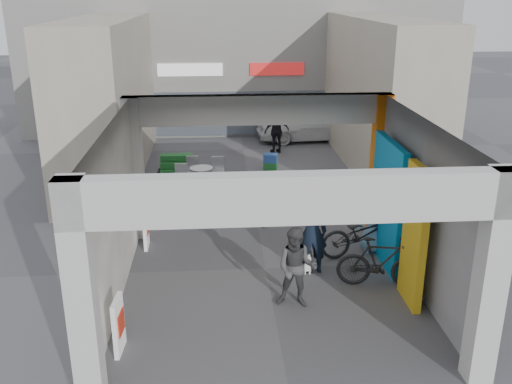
{
  "coord_description": "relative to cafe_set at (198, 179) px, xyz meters",
  "views": [
    {
      "loc": [
        -1.03,
        -11.29,
        5.84
      ],
      "look_at": [
        -0.14,
        1.0,
        1.45
      ],
      "focal_mm": 40.0,
      "sensor_mm": 36.0,
      "label": 1
    }
  ],
  "objects": [
    {
      "name": "arcade_canopy",
      "position": [
        2.15,
        -6.35,
        1.98
      ],
      "size": [
        6.4,
        6.45,
        6.4
      ],
      "color": "#BAB9B5",
      "rests_on": "ground"
    },
    {
      "name": "ground",
      "position": [
        1.61,
        -5.53,
        -0.32
      ],
      "size": [
        90.0,
        90.0,
        0.0
      ],
      "primitive_type": "plane",
      "color": "#515156",
      "rests_on": "ground"
    },
    {
      "name": "bollard_right",
      "position": [
        3.18,
        -3.18,
        0.1
      ],
      "size": [
        0.09,
        0.09,
        0.85
      ],
      "primitive_type": "cylinder",
      "color": "gray",
      "rests_on": "ground"
    },
    {
      "name": "advert_board_far",
      "position": [
        -1.13,
        -4.2,
        0.19
      ],
      "size": [
        0.1,
        0.55,
        1.0
      ],
      "rotation": [
        0.0,
        0.0,
        0.01
      ],
      "color": "silver",
      "rests_on": "ground"
    },
    {
      "name": "far_building",
      "position": [
        1.61,
        8.47,
        3.67
      ],
      "size": [
        18.0,
        4.08,
        8.0
      ],
      "color": "white",
      "rests_on": "ground"
    },
    {
      "name": "man_with_dog",
      "position": [
        2.58,
        -5.72,
        0.61
      ],
      "size": [
        0.68,
        0.45,
        1.86
      ],
      "primitive_type": "imported",
      "rotation": [
        0.0,
        0.0,
        3.14
      ],
      "color": "black",
      "rests_on": "ground"
    },
    {
      "name": "white_van",
      "position": [
        4.22,
        5.68,
        0.34
      ],
      "size": [
        4.0,
        1.88,
        1.32
      ],
      "primitive_type": "imported",
      "rotation": [
        0.0,
        0.0,
        1.65
      ],
      "color": "white",
      "rests_on": "ground"
    },
    {
      "name": "advert_board_near",
      "position": [
        -1.13,
        -8.39,
        0.19
      ],
      "size": [
        0.14,
        0.55,
        1.0
      ],
      "rotation": [
        0.0,
        0.0,
        -0.08
      ],
      "color": "silver",
      "rests_on": "ground"
    },
    {
      "name": "man_back_turned",
      "position": [
        2.06,
        -7.12,
        0.49
      ],
      "size": [
        0.92,
        0.79,
        1.62
      ],
      "primitive_type": "imported",
      "rotation": [
        0.0,
        0.0,
        -0.26
      ],
      "color": "#424245",
      "rests_on": "ground"
    },
    {
      "name": "man_crates",
      "position": [
        2.86,
        3.91,
        0.52
      ],
      "size": [
        1.06,
        0.69,
        1.68
      ],
      "primitive_type": "imported",
      "rotation": [
        0.0,
        0.0,
        3.45
      ],
      "color": "black",
      "rests_on": "ground"
    },
    {
      "name": "border_collie",
      "position": [
        2.49,
        -5.75,
        -0.08
      ],
      "size": [
        0.23,
        0.44,
        0.61
      ],
      "rotation": [
        0.0,
        0.0,
        0.12
      ],
      "color": "black",
      "rests_on": "ground"
    },
    {
      "name": "crate_stack",
      "position": [
        2.42,
        1.76,
        -0.04
      ],
      "size": [
        0.52,
        0.45,
        0.56
      ],
      "rotation": [
        0.0,
        0.0,
        -0.25
      ],
      "color": "#1A5B21",
      "rests_on": "ground"
    },
    {
      "name": "bollard_left",
      "position": [
        0.06,
        -3.17,
        0.17
      ],
      "size": [
        0.09,
        0.09,
        0.98
      ],
      "primitive_type": "cylinder",
      "color": "gray",
      "rests_on": "ground"
    },
    {
      "name": "bollard_center",
      "position": [
        1.74,
        -3.25,
        0.11
      ],
      "size": [
        0.09,
        0.09,
        0.86
      ],
      "primitive_type": "cylinder",
      "color": "gray",
      "rests_on": "ground"
    },
    {
      "name": "produce_stand",
      "position": [
        -0.71,
        0.92,
        -0.0
      ],
      "size": [
        1.22,
        0.66,
        0.8
      ],
      "rotation": [
        0.0,
        0.0,
        -0.36
      ],
      "color": "black",
      "rests_on": "ground"
    },
    {
      "name": "plaza_bldg_left",
      "position": [
        -2.89,
        1.97,
        2.18
      ],
      "size": [
        2.0,
        9.0,
        5.0
      ],
      "primitive_type": "cube",
      "color": "#A9A08C",
      "rests_on": "ground"
    },
    {
      "name": "bicycle_rear",
      "position": [
        3.91,
        -6.49,
        0.23
      ],
      "size": [
        1.89,
        0.84,
        1.09
      ],
      "primitive_type": "imported",
      "rotation": [
        0.0,
        0.0,
        1.39
      ],
      "color": "black",
      "rests_on": "ground"
    },
    {
      "name": "cafe_set",
      "position": [
        0.0,
        0.0,
        0.0
      ],
      "size": [
        1.5,
        1.21,
        0.9
      ],
      "rotation": [
        0.0,
        0.0,
        0.02
      ],
      "color": "#ABACB1",
      "rests_on": "ground"
    },
    {
      "name": "bicycle_front",
      "position": [
        3.91,
        -5.04,
        0.22
      ],
      "size": [
        2.16,
        1.03,
        1.09
      ],
      "primitive_type": "imported",
      "rotation": [
        0.0,
        0.0,
        1.73
      ],
      "color": "black",
      "rests_on": "ground"
    },
    {
      "name": "man_elderly",
      "position": [
        4.21,
        -4.81,
        0.48
      ],
      "size": [
        0.85,
        0.62,
        1.61
      ],
      "primitive_type": "imported",
      "rotation": [
        0.0,
        0.0,
        -0.14
      ],
      "color": "#619ABD",
      "rests_on": "ground"
    },
    {
      "name": "plaza_bldg_right",
      "position": [
        6.11,
        1.97,
        2.18
      ],
      "size": [
        2.0,
        9.0,
        5.0
      ],
      "primitive_type": "cube",
      "color": "#A9A08C",
      "rests_on": "ground"
    }
  ]
}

